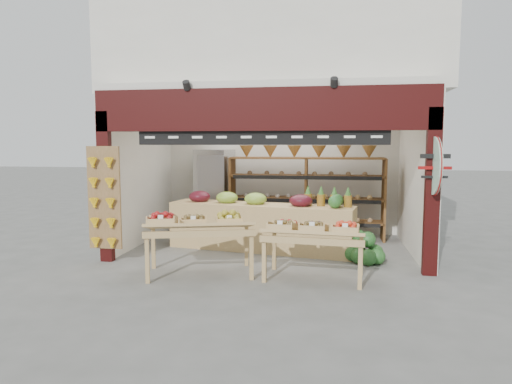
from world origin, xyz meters
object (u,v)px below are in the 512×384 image
object	(u,v)px
mid_counter	(260,225)
display_table_right	(314,230)
watermelon_pile	(364,250)
cardboard_stack	(217,231)
back_shelving	(306,181)
display_table_left	(193,223)
refrigerator	(215,191)

from	to	relation	value
mid_counter	display_table_right	distance (m)	2.13
mid_counter	display_table_right	size ratio (longest dim) A/B	2.33
watermelon_pile	cardboard_stack	bearing A→B (deg)	156.71
back_shelving	display_table_right	distance (m)	3.14
cardboard_stack	display_table_right	xyz separation A→B (m)	(2.15, -2.45, 0.55)
display_table_right	watermelon_pile	xyz separation A→B (m)	(0.85, 1.16, -0.56)
mid_counter	watermelon_pile	xyz separation A→B (m)	(1.97, -0.62, -0.29)
display_table_left	mid_counter	bearing A→B (deg)	65.31
back_shelving	mid_counter	xyz separation A→B (m)	(-0.83, -1.30, -0.78)
back_shelving	display_table_left	world-z (taller)	back_shelving
cardboard_stack	mid_counter	distance (m)	1.26
watermelon_pile	display_table_right	bearing A→B (deg)	-126.18
display_table_left	display_table_right	size ratio (longest dim) A/B	1.18
mid_counter	display_table_left	size ratio (longest dim) A/B	1.98
back_shelving	display_table_right	size ratio (longest dim) A/B	2.12
back_shelving	mid_counter	distance (m)	1.73
cardboard_stack	mid_counter	bearing A→B (deg)	-33.04
back_shelving	display_table_left	distance (m)	3.53
cardboard_stack	display_table_left	distance (m)	2.53
display_table_left	display_table_right	bearing A→B (deg)	-0.04
back_shelving	display_table_right	xyz separation A→B (m)	(0.29, -3.09, -0.51)
refrigerator	cardboard_stack	size ratio (longest dim) A/B	2.04
cardboard_stack	refrigerator	bearing A→B (deg)	107.06
refrigerator	watermelon_pile	bearing A→B (deg)	-26.67
cardboard_stack	watermelon_pile	bearing A→B (deg)	-23.29
refrigerator	mid_counter	xyz separation A→B (m)	(1.31, -1.59, -0.48)
refrigerator	display_table_right	size ratio (longest dim) A/B	1.22
display_table_left	watermelon_pile	world-z (taller)	display_table_left
refrigerator	mid_counter	bearing A→B (deg)	-43.18
display_table_right	display_table_left	bearing A→B (deg)	179.96
cardboard_stack	display_table_left	xyz separation A→B (m)	(0.21, -2.45, 0.59)
display_table_left	watermelon_pile	xyz separation A→B (m)	(2.79, 1.16, -0.61)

